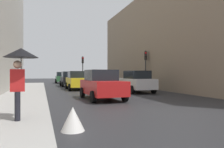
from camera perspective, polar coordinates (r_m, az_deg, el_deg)
ground_plane at (r=9.26m, az=16.94°, el=-9.45°), size 120.00×120.00×0.00m
sidewalk_kerb at (r=13.59m, az=-22.86°, el=-6.03°), size 2.76×40.00×0.16m
building_facade_right at (r=25.15m, az=22.50°, el=8.14°), size 12.00×29.35×10.07m
traffic_light_mid_street at (r=21.82m, az=8.92°, el=3.06°), size 0.33×0.45×3.84m
traffic_light_far_median at (r=28.95m, az=-7.77°, el=2.36°), size 0.24×0.43×3.85m
car_dark_suv at (r=25.91m, az=-11.28°, el=-1.31°), size 2.02×4.20×1.76m
car_green_estate at (r=34.86m, az=-13.16°, el=-0.93°), size 2.08×4.23×1.76m
car_white_compact at (r=17.69m, az=6.39°, el=-1.99°), size 2.03×4.20×1.76m
car_yellow_taxi at (r=20.66m, az=-9.12°, el=-1.68°), size 2.02×4.20×1.76m
car_red_sedan at (r=12.84m, az=-2.74°, el=-2.81°), size 2.11×4.25×1.76m
pedestrian_with_umbrella at (r=6.94m, az=-23.24°, el=2.58°), size 1.00×1.00×2.14m
warning_sign_triangle at (r=5.97m, az=-10.37°, el=-11.64°), size 0.64×0.64×0.65m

